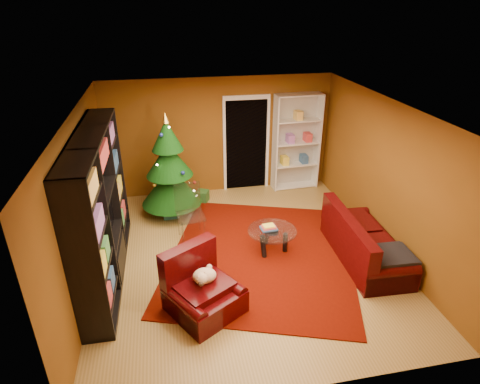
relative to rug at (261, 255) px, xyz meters
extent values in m
cube|color=olive|center=(-0.29, 0.06, -0.04)|extent=(5.00, 5.50, 0.05)
cube|color=silver|center=(-0.29, 0.06, 2.61)|extent=(5.00, 5.50, 0.05)
cube|color=brown|center=(-0.29, 2.84, 1.29)|extent=(5.00, 0.05, 2.60)
cube|color=brown|center=(-2.82, 0.06, 1.29)|extent=(0.05, 5.50, 2.60)
cube|color=brown|center=(2.23, 0.06, 1.29)|extent=(0.05, 5.50, 2.60)
cube|color=#560B01|center=(0.00, 0.00, 0.00)|extent=(4.08, 4.41, 0.02)
cube|color=#216B7A|center=(-1.51, 1.73, 0.15)|extent=(0.34, 0.34, 0.31)
cube|color=#21531E|center=(-0.79, 2.28, 0.11)|extent=(0.33, 0.33, 0.25)
cube|color=#A72413|center=(-1.58, 2.57, 0.11)|extent=(0.27, 0.27, 0.23)
camera|label=1|loc=(-1.49, -5.66, 4.09)|focal=30.00mm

